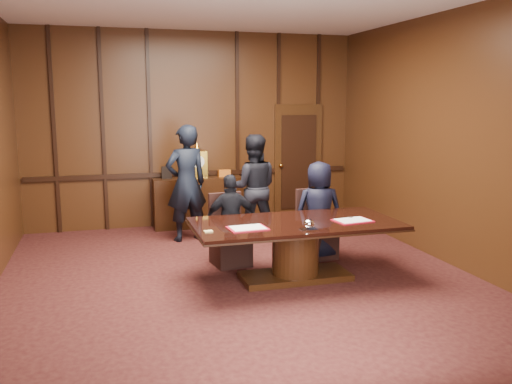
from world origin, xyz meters
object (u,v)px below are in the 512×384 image
at_px(sideboard, 198,200).
at_px(conference_table, 295,241).
at_px(signatory_right, 319,210).
at_px(witness_left, 186,183).
at_px(witness_right, 253,188).
at_px(signatory_left, 231,221).

distance_m(sideboard, conference_table, 3.34).
xyz_separation_m(sideboard, conference_table, (0.68, -3.27, 0.02)).
relative_size(sideboard, signatory_right, 1.12).
distance_m(witness_left, witness_right, 1.08).
height_order(sideboard, conference_table, sideboard).
xyz_separation_m(witness_left, witness_right, (1.05, -0.27, -0.08)).
bearing_deg(witness_left, signatory_left, 90.39).
height_order(sideboard, signatory_right, sideboard).
relative_size(conference_table, signatory_left, 2.04).
xyz_separation_m(sideboard, witness_left, (-0.35, -0.93, 0.46)).
bearing_deg(signatory_right, witness_right, -57.52).
bearing_deg(signatory_left, conference_table, 130.10).
relative_size(sideboard, conference_table, 0.61).
bearing_deg(witness_right, conference_table, 101.78).
bearing_deg(witness_left, conference_table, 100.35).
bearing_deg(conference_table, witness_right, 89.41).
bearing_deg(conference_table, signatory_right, 50.91).
bearing_deg(witness_right, signatory_left, 74.71).
bearing_deg(signatory_left, signatory_right, -178.99).
height_order(conference_table, witness_left, witness_left).
relative_size(conference_table, witness_left, 1.38).
relative_size(conference_table, signatory_right, 1.84).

